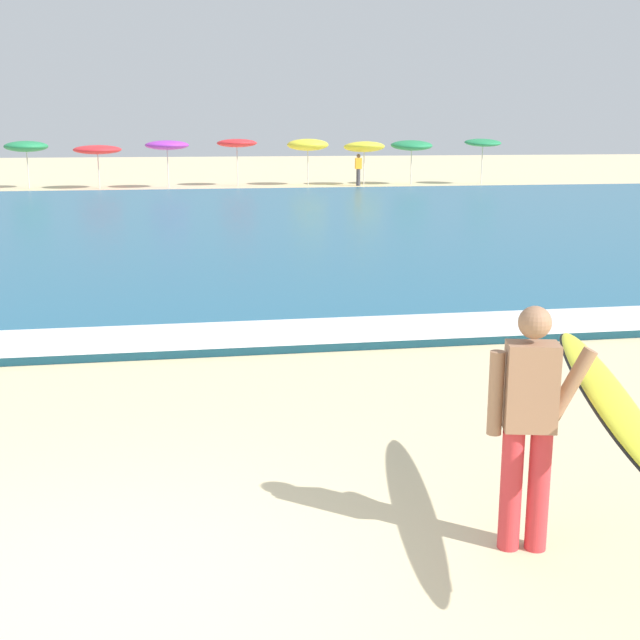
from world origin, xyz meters
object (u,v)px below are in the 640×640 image
surfer_with_board (567,409)px  beach_umbrella_8 (483,143)px  beach_umbrella_1 (26,146)px  beach_umbrella_4 (237,143)px  beachgoer_near_row_left (358,169)px  beach_umbrella_6 (364,147)px  beach_umbrella_2 (97,150)px  beach_umbrella_5 (308,145)px  beach_umbrella_3 (167,145)px  beach_umbrella_7 (412,145)px

surfer_with_board → beach_umbrella_8: (12.97, 36.19, 1.06)m
beach_umbrella_1 → beach_umbrella_4: beach_umbrella_4 is taller
surfer_with_board → beachgoer_near_row_left: surfer_with_board is taller
beachgoer_near_row_left → beach_umbrella_6: bearing=52.9°
beach_umbrella_1 → beach_umbrella_2: beach_umbrella_1 is taller
beach_umbrella_8 → beachgoer_near_row_left: bearing=-179.1°
beach_umbrella_5 → beach_umbrella_6: size_ratio=1.03×
beach_umbrella_3 → beach_umbrella_6: 9.80m
beach_umbrella_8 → beach_umbrella_2: bearing=179.9°
surfer_with_board → beach_umbrella_2: (-6.19, 36.24, 0.80)m
beach_umbrella_3 → surfer_with_board: bearing=-85.4°
beach_umbrella_4 → beach_umbrella_6: 6.39m
surfer_with_board → beach_umbrella_3: size_ratio=1.19×
surfer_with_board → beachgoer_near_row_left: size_ratio=1.70×
beach_umbrella_8 → beach_umbrella_7: bearing=173.8°
surfer_with_board → beach_umbrella_7: bearing=75.7°
beach_umbrella_5 → beach_umbrella_4: bearing=177.4°
beach_umbrella_2 → beach_umbrella_3: bearing=-3.3°
beach_umbrella_2 → beach_umbrella_4: size_ratio=0.97×
beach_umbrella_6 → beach_umbrella_7: size_ratio=0.98×
beach_umbrella_3 → beach_umbrella_4: size_ratio=0.97×
beach_umbrella_2 → beachgoer_near_row_left: (12.65, -0.15, -0.99)m
beach_umbrella_6 → beach_umbrella_7: (2.47, -0.03, 0.06)m
beach_umbrella_6 → beach_umbrella_3: bearing=-176.7°
beach_umbrella_4 → beachgoer_near_row_left: (5.97, -1.02, -1.25)m
surfer_with_board → beach_umbrella_6: bearing=79.4°
beach_umbrella_1 → beach_umbrella_7: (18.85, -0.31, -0.01)m
beach_umbrella_3 → beach_umbrella_2: bearing=176.7°
beach_umbrella_1 → beach_umbrella_7: bearing=-1.0°
beach_umbrella_1 → beach_umbrella_5: bearing=0.2°
beach_umbrella_3 → beach_umbrella_6: bearing=3.3°
beach_umbrella_6 → beach_umbrella_8: bearing=-4.0°
surfer_with_board → beach_umbrella_4: beach_umbrella_4 is taller
beach_umbrella_2 → beach_umbrella_5: (10.22, 0.71, 0.18)m
beach_umbrella_1 → beach_umbrella_6: 16.39m
beach_umbrella_7 → beach_umbrella_5: bearing=176.1°
beach_umbrella_5 → beach_umbrella_8: 8.98m
beach_umbrella_4 → beach_umbrella_6: size_ratio=1.04×
beach_umbrella_1 → surfer_with_board: bearing=-75.5°
beach_umbrella_5 → beach_umbrella_6: bearing=-6.6°
beach_umbrella_6 → beach_umbrella_8: (6.12, -0.43, 0.19)m
beach_umbrella_3 → beach_umbrella_5: beach_umbrella_5 is taller
surfer_with_board → beach_umbrella_6: 37.26m
surfer_with_board → beach_umbrella_1: (-9.53, 36.90, 0.95)m
beach_umbrella_2 → beach_umbrella_4: (6.67, 0.87, 0.27)m
beach_umbrella_6 → beachgoer_near_row_left: (-0.40, -0.53, -1.06)m
beach_umbrella_2 → beach_umbrella_3: beach_umbrella_3 is taller
beach_umbrella_3 → beachgoer_near_row_left: 9.46m
beach_umbrella_5 → beach_umbrella_7: beach_umbrella_5 is taller
surfer_with_board → beachgoer_near_row_left: 36.66m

